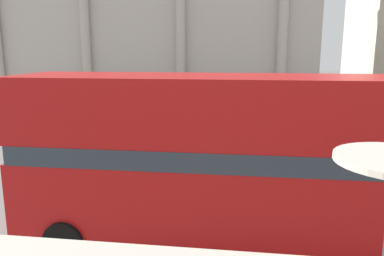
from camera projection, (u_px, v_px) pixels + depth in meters
The scene contains 5 objects.
double_decker_bus at pixel (242, 156), 8.94m from camera, with size 10.86×2.70×4.24m.
plaza_building_left at pixel (152, 21), 43.79m from camera, with size 36.26×16.87×16.57m.
traffic_light_mid at pixel (174, 100), 18.44m from camera, with size 0.42×0.24×3.69m.
pedestrian_grey at pixel (82, 141), 15.99m from camera, with size 0.32×0.32×1.78m.
pedestrian_blue at pixel (292, 114), 23.12m from camera, with size 0.32×0.32×1.76m.
Camera 1 is at (0.41, -2.13, 4.79)m, focal length 35.00 mm.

